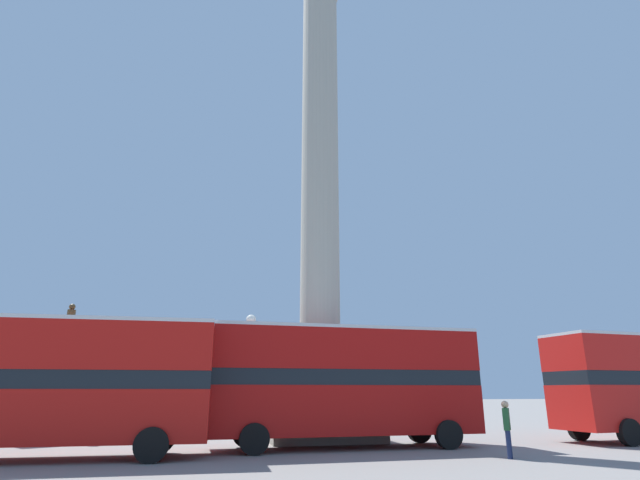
{
  "coord_description": "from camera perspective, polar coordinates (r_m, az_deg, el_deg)",
  "views": [
    {
      "loc": [
        -5.07,
        -22.29,
        2.0
      ],
      "look_at": [
        0.0,
        0.0,
        8.94
      ],
      "focal_mm": 28.0,
      "sensor_mm": 36.0,
      "label": 1
    }
  ],
  "objects": [
    {
      "name": "ground_plane",
      "position": [
        22.94,
        0.0,
        -21.88
      ],
      "size": [
        200.0,
        200.0,
        0.0
      ],
      "primitive_type": "plane",
      "color": "gray"
    },
    {
      "name": "bus_c",
      "position": [
        19.55,
        2.86,
        -15.71
      ],
      "size": [
        10.08,
        2.96,
        4.33
      ],
      "rotation": [
        0.0,
        0.0,
        0.03
      ],
      "color": "#A80F0C",
      "rests_on": "ground_plane"
    },
    {
      "name": "pedestrian_near_lamp",
      "position": [
        17.72,
        20.6,
        -19.26
      ],
      "size": [
        0.41,
        0.47,
        1.71
      ],
      "rotation": [
        0.0,
        0.0,
        4.07
      ],
      "color": "#192347",
      "rests_on": "ground_plane"
    },
    {
      "name": "bus_a",
      "position": [
        18.32,
        -29.48,
        -13.75
      ],
      "size": [
        10.6,
        3.05,
        4.21
      ],
      "rotation": [
        0.0,
        0.0,
        -0.03
      ],
      "color": "#B7140F",
      "rests_on": "ground_plane"
    },
    {
      "name": "street_lamp",
      "position": [
        20.78,
        -8.11,
        -14.58
      ],
      "size": [
        0.41,
        0.41,
        5.02
      ],
      "color": "black",
      "rests_on": "ground_plane"
    },
    {
      "name": "monument_column",
      "position": [
        24.14,
        0.0,
        1.89
      ],
      "size": [
        4.64,
        4.64,
        25.97
      ],
      "color": "#A39E8E",
      "rests_on": "ground_plane"
    },
    {
      "name": "equestrian_statue",
      "position": [
        25.44,
        -27.69,
        -16.01
      ],
      "size": [
        4.7,
        4.18,
        5.84
      ],
      "rotation": [
        0.0,
        0.0,
        0.45
      ],
      "color": "#A39E8E",
      "rests_on": "ground_plane"
    }
  ]
}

